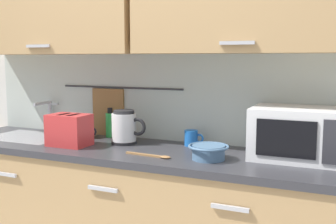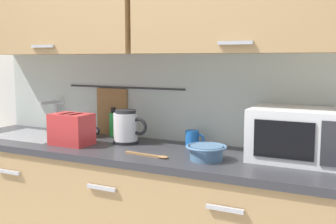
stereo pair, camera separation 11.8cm
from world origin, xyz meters
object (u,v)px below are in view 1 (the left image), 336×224
at_px(microwave, 297,133).
at_px(dish_soap_bottle, 110,124).
at_px(mug_near_sink, 87,131).
at_px(mixing_bowl, 208,151).
at_px(electric_kettle, 125,127).
at_px(mug_by_kettle, 192,138).
at_px(toaster, 69,130).
at_px(wooden_spoon, 153,156).

relative_size(microwave, dish_soap_bottle, 2.35).
bearing_deg(mug_near_sink, mixing_bowl, -13.75).
distance_m(microwave, electric_kettle, 1.02).
xyz_separation_m(electric_kettle, mug_by_kettle, (0.40, 0.11, -0.05)).
height_order(mug_near_sink, mug_by_kettle, same).
relative_size(mug_near_sink, toaster, 0.47).
height_order(mug_by_kettle, wooden_spoon, mug_by_kettle).
bearing_deg(microwave, dish_soap_bottle, 173.92).
bearing_deg(microwave, toaster, -170.84).
relative_size(toaster, wooden_spoon, 0.93).
bearing_deg(mug_by_kettle, dish_soap_bottle, 175.34).
relative_size(dish_soap_bottle, wooden_spoon, 0.71).
xyz_separation_m(dish_soap_bottle, toaster, (-0.08, -0.34, 0.01)).
distance_m(electric_kettle, wooden_spoon, 0.40).
xyz_separation_m(toaster, mug_by_kettle, (0.68, 0.29, -0.05)).
distance_m(mug_near_sink, mug_by_kettle, 0.72).
bearing_deg(wooden_spoon, dish_soap_bottle, 142.48).
bearing_deg(electric_kettle, mixing_bowl, -16.23).
bearing_deg(wooden_spoon, mug_by_kettle, 75.61).
relative_size(electric_kettle, wooden_spoon, 0.82).
xyz_separation_m(mug_near_sink, mug_by_kettle, (0.72, 0.06, 0.00)).
relative_size(mug_by_kettle, wooden_spoon, 0.43).
height_order(toaster, mug_by_kettle, toaster).
bearing_deg(dish_soap_bottle, electric_kettle, -37.85).
xyz_separation_m(microwave, wooden_spoon, (-0.71, -0.26, -0.13)).
distance_m(mug_by_kettle, wooden_spoon, 0.36).
bearing_deg(mixing_bowl, electric_kettle, 163.77).
bearing_deg(microwave, mixing_bowl, -154.37).
distance_m(dish_soap_bottle, mug_near_sink, 0.16).
relative_size(microwave, toaster, 1.80).
height_order(electric_kettle, wooden_spoon, electric_kettle).
distance_m(dish_soap_bottle, toaster, 0.35).
relative_size(mug_near_sink, wooden_spoon, 0.43).
xyz_separation_m(microwave, mug_near_sink, (-1.33, 0.02, -0.09)).
relative_size(dish_soap_bottle, mug_by_kettle, 1.63).
distance_m(dish_soap_bottle, wooden_spoon, 0.65).
bearing_deg(wooden_spoon, mug_near_sink, 155.43).
bearing_deg(mixing_bowl, toaster, -179.46).
bearing_deg(toaster, mug_by_kettle, 23.14).
height_order(mug_near_sink, toaster, toaster).
xyz_separation_m(dish_soap_bottle, mug_near_sink, (-0.12, -0.11, -0.04)).
relative_size(mixing_bowl, wooden_spoon, 0.77).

